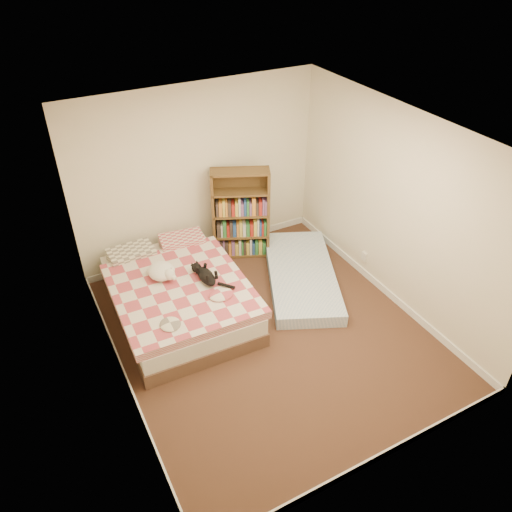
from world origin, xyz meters
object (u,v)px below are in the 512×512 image
bed (177,294)px  black_cat (206,275)px  floor_mattress (301,275)px  white_dog (162,271)px  bookshelf (240,223)px

bed → black_cat: black_cat is taller
floor_mattress → white_dog: 1.94m
bookshelf → black_cat: bearing=-110.0°
bookshelf → black_cat: bookshelf is taller
black_cat → white_dog: (-0.45, 0.28, 0.02)m
bookshelf → black_cat: 1.38m
bed → black_cat: (0.32, -0.20, 0.32)m
floor_mattress → black_cat: bearing=-156.6°
black_cat → white_dog: bearing=135.5°
white_dog → floor_mattress: bearing=10.2°
black_cat → white_dog: size_ratio=1.48×
black_cat → floor_mattress: bearing=-13.1°
white_dog → bookshelf: bearing=46.2°
bed → white_dog: white_dog is taller
bed → floor_mattress: (1.72, -0.22, -0.17)m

